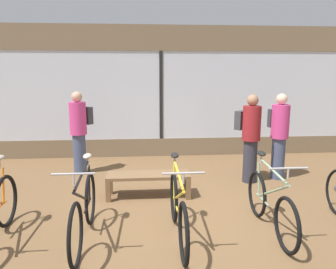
# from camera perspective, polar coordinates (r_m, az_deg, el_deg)

# --- Properties ---
(ground_plane) EXTENTS (24.00, 24.00, 0.00)m
(ground_plane) POSITION_cam_1_polar(r_m,az_deg,el_deg) (4.93, 1.49, -14.31)
(ground_plane) COLOR brown
(shop_back_wall) EXTENTS (12.00, 0.08, 3.20)m
(shop_back_wall) POSITION_cam_1_polar(r_m,az_deg,el_deg) (8.11, -1.23, 7.59)
(shop_back_wall) COLOR #7A664C
(shop_back_wall) RESTS_ON ground_plane
(bicycle_left) EXTENTS (0.46, 1.77, 1.04)m
(bicycle_left) POSITION_cam_1_polar(r_m,az_deg,el_deg) (4.30, -14.43, -12.74)
(bicycle_left) COLOR black
(bicycle_left) RESTS_ON ground_plane
(bicycle_center) EXTENTS (0.46, 1.78, 1.03)m
(bicycle_center) POSITION_cam_1_polar(r_m,az_deg,el_deg) (4.23, 1.76, -12.90)
(bicycle_center) COLOR black
(bicycle_center) RESTS_ON ground_plane
(bicycle_right) EXTENTS (0.46, 1.67, 1.02)m
(bicycle_right) POSITION_cam_1_polar(r_m,az_deg,el_deg) (4.62, 17.32, -11.49)
(bicycle_right) COLOR black
(bicycle_right) RESTS_ON ground_plane
(display_bench) EXTENTS (1.40, 0.44, 0.40)m
(display_bench) POSITION_cam_1_polar(r_m,az_deg,el_deg) (5.60, -3.45, -7.53)
(display_bench) COLOR brown
(display_bench) RESTS_ON ground_plane
(customer_near_rack) EXTENTS (0.53, 0.56, 1.71)m
(customer_near_rack) POSITION_cam_1_polar(r_m,az_deg,el_deg) (6.99, -15.21, 0.79)
(customer_near_rack) COLOR #424C6B
(customer_near_rack) RESTS_ON ground_plane
(customer_by_window) EXTENTS (0.37, 0.50, 1.69)m
(customer_by_window) POSITION_cam_1_polar(r_m,az_deg,el_deg) (6.77, 18.78, 0.18)
(customer_by_window) COLOR #424C6B
(customer_by_window) RESTS_ON ground_plane
(customer_mid_floor) EXTENTS (0.53, 0.55, 1.69)m
(customer_mid_floor) POSITION_cam_1_polar(r_m,az_deg,el_deg) (6.40, 14.13, -0.18)
(customer_mid_floor) COLOR #2D2D38
(customer_mid_floor) RESTS_ON ground_plane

